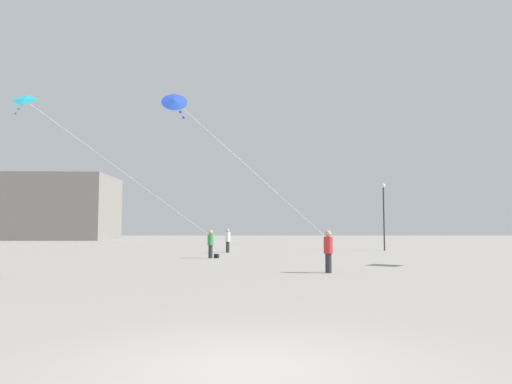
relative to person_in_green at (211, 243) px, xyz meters
name	(u,v)px	position (x,y,z in m)	size (l,w,h in m)	color
ground_plane	(248,369)	(2.72, -22.96, -0.91)	(300.00, 300.00, 0.00)	gray
person_in_green	(211,243)	(0.00, 0.00, 0.00)	(0.36, 0.36, 1.66)	#2D2D33
person_in_red	(328,250)	(5.55, -9.93, -0.01)	(0.36, 0.36, 1.64)	#2D2D33
person_in_white	(228,239)	(0.56, 7.24, 0.05)	(0.38, 0.38, 1.76)	#2D2D33
kite_cobalt_diamond	(177,103)	(0.04, -12.61, 5.08)	(6.07, 3.08, 5.15)	blue
kite_cyan_delta	(32,106)	(-7.61, -6.92, 6.46)	(8.39, 7.47, 6.58)	#1EB2C6
building_left_hall	(44,208)	(-34.28, 54.79, 4.59)	(23.50, 15.44, 11.00)	gray
lamppost_east	(384,206)	(13.09, 10.81, 2.72)	(0.36, 0.36, 5.49)	#2D2D30
handbag_beside_flyer	(217,256)	(0.35, 0.10, -0.79)	(0.32, 0.14, 0.24)	black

